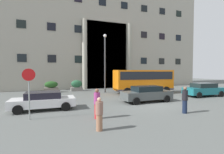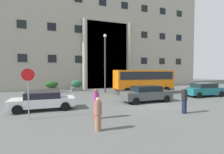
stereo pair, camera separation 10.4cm
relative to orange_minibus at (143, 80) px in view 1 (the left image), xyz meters
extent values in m
cube|color=#545855|center=(-2.75, -5.50, -1.76)|extent=(80.00, 64.00, 0.12)
cube|color=#A19C8D|center=(-2.75, 12.00, 8.42)|extent=(37.36, 9.00, 20.24)
cube|color=black|center=(-1.95, 7.56, 3.53)|extent=(6.61, 0.12, 10.45)
cylinder|color=#A49F8F|center=(-5.63, 7.25, 3.53)|extent=(0.75, 0.75, 10.45)
cylinder|color=#9F9E8E|center=(1.73, 7.25, 3.53)|extent=(0.75, 0.75, 10.45)
cube|color=black|center=(-13.96, 7.46, 2.76)|extent=(1.14, 0.08, 1.07)
cube|color=black|center=(-10.22, 7.46, 2.76)|extent=(1.14, 0.08, 1.07)
cube|color=black|center=(-6.49, 7.46, 2.76)|extent=(1.14, 0.08, 1.07)
cube|color=black|center=(4.72, 7.46, 2.76)|extent=(1.14, 0.08, 1.07)
cube|color=black|center=(8.46, 7.46, 2.76)|extent=(1.14, 0.08, 1.07)
cube|color=black|center=(12.19, 7.46, 2.76)|extent=(1.14, 0.08, 1.07)
cube|color=black|center=(-13.96, 7.46, 7.21)|extent=(1.14, 0.08, 1.07)
cube|color=black|center=(-10.22, 7.46, 7.21)|extent=(1.14, 0.08, 1.07)
cube|color=black|center=(-6.49, 7.46, 7.21)|extent=(1.14, 0.08, 1.07)
cube|color=black|center=(4.72, 7.46, 7.21)|extent=(1.14, 0.08, 1.07)
cube|color=black|center=(8.46, 7.46, 7.21)|extent=(1.14, 0.08, 1.07)
cube|color=black|center=(12.19, 7.46, 7.21)|extent=(1.14, 0.08, 1.07)
cube|color=black|center=(-2.75, 7.46, 11.66)|extent=(1.14, 0.08, 1.07)
cube|color=black|center=(0.99, 7.46, 11.66)|extent=(1.14, 0.08, 1.07)
cube|color=black|center=(4.72, 7.46, 11.66)|extent=(1.14, 0.08, 1.07)
cube|color=black|center=(8.46, 7.46, 11.66)|extent=(1.14, 0.08, 1.07)
cube|color=black|center=(12.19, 7.46, 11.66)|extent=(1.14, 0.08, 1.07)
cube|color=orange|center=(-0.01, 0.00, -0.05)|extent=(7.16, 3.14, 2.40)
cube|color=black|center=(-0.01, 0.00, 0.52)|extent=(6.75, 3.12, 0.91)
cube|color=black|center=(3.37, -0.37, 0.32)|extent=(0.28, 2.00, 1.14)
cube|color=#454046|center=(-0.01, 0.00, -1.13)|extent=(7.16, 3.18, 0.24)
cylinder|color=black|center=(2.54, 0.92, -1.25)|extent=(0.93, 0.38, 0.90)
cylinder|color=black|center=(2.27, -1.45, -1.25)|extent=(0.93, 0.38, 0.90)
cylinder|color=black|center=(-2.29, 1.46, -1.25)|extent=(0.93, 0.38, 0.90)
cylinder|color=black|center=(-2.55, -0.92, -1.25)|extent=(0.93, 0.38, 0.90)
cylinder|color=#959D15|center=(5.34, 1.77, -0.41)|extent=(0.08, 0.08, 2.58)
cube|color=yellow|center=(5.34, 1.74, 0.63)|extent=(0.44, 0.03, 0.60)
cube|color=slate|center=(6.49, 4.83, -1.47)|extent=(1.95, 0.83, 0.46)
ellipsoid|color=#15491C|center=(6.49, 4.83, -0.85)|extent=(1.87, 0.74, 0.79)
cube|color=slate|center=(-7.13, 5.37, -1.46)|extent=(1.56, 0.83, 0.47)
ellipsoid|color=#275C3C|center=(-7.13, 5.37, -0.72)|extent=(1.50, 0.75, 1.02)
cube|color=gray|center=(0.81, 4.90, -1.42)|extent=(1.80, 0.84, 0.56)
ellipsoid|color=#21542D|center=(0.81, 4.90, -0.74)|extent=(1.72, 0.76, 0.80)
cube|color=#6F665B|center=(-10.40, 4.98, -1.40)|extent=(1.69, 0.89, 0.59)
ellipsoid|color=#244F1F|center=(-10.40, 4.98, -0.68)|extent=(1.63, 0.80, 0.84)
cube|color=#444A49|center=(-2.52, -4.73, -1.08)|extent=(4.51, 1.73, 0.69)
cube|color=black|center=(-2.52, -4.73, -0.51)|extent=(2.44, 1.51, 0.45)
cylinder|color=black|center=(-0.99, -3.87, -1.39)|extent=(0.62, 0.20, 0.62)
cylinder|color=black|center=(-0.98, -5.58, -1.39)|extent=(0.62, 0.20, 0.62)
cylinder|color=black|center=(-4.05, -3.89, -1.39)|extent=(0.62, 0.20, 0.62)
cylinder|color=black|center=(-4.04, -5.59, -1.39)|extent=(0.62, 0.20, 0.62)
cube|color=white|center=(-11.06, -4.70, -1.14)|extent=(4.38, 1.87, 0.57)
cube|color=black|center=(-11.06, -4.70, -0.63)|extent=(2.38, 1.61, 0.44)
cylinder|color=black|center=(-9.57, -3.85, -1.39)|extent=(0.62, 0.22, 0.62)
cylinder|color=black|center=(-9.61, -5.61, -1.39)|extent=(0.62, 0.22, 0.62)
cylinder|color=black|center=(-12.52, -3.78, -1.39)|extent=(0.62, 0.22, 0.62)
cylinder|color=black|center=(-12.56, -5.54, -1.39)|extent=(0.62, 0.22, 0.62)
cube|color=#18636C|center=(4.97, -4.26, -1.08)|extent=(4.38, 2.03, 0.69)
cube|color=black|center=(4.97, -4.26, -0.49)|extent=(2.41, 1.69, 0.49)
cylinder|color=black|center=(6.48, -3.50, -1.39)|extent=(0.63, 0.24, 0.62)
cylinder|color=black|center=(6.36, -5.23, -1.39)|extent=(0.63, 0.24, 0.62)
cylinder|color=black|center=(3.58, -3.29, -1.39)|extent=(0.63, 0.24, 0.62)
cylinder|color=black|center=(3.46, -5.03, -1.39)|extent=(0.63, 0.24, 0.62)
cylinder|color=black|center=(0.32, -2.23, -1.40)|extent=(0.60, 0.13, 0.60)
cylinder|color=black|center=(-1.00, -2.30, -1.40)|extent=(0.61, 0.15, 0.60)
cube|color=white|center=(-0.34, -2.26, -1.12)|extent=(0.86, 0.28, 0.32)
cube|color=black|center=(-0.52, -2.27, -0.94)|extent=(0.53, 0.23, 0.12)
cylinder|color=#A5A5A8|center=(0.22, -2.23, -0.82)|extent=(0.06, 0.55, 0.03)
cylinder|color=gray|center=(-11.75, -6.96, -0.55)|extent=(0.07, 0.07, 2.28)
cylinder|color=red|center=(-11.75, -6.98, 0.89)|extent=(0.70, 0.04, 0.70)
cylinder|color=#916349|center=(-8.51, -10.07, -1.31)|extent=(0.30, 0.30, 0.77)
cylinder|color=#875E50|center=(-8.51, -10.07, -0.62)|extent=(0.36, 0.36, 0.60)
sphere|color=tan|center=(-8.51, -10.07, -0.22)|extent=(0.21, 0.21, 0.21)
cylinder|color=#B32228|center=(-8.08, -8.16, -1.26)|extent=(0.30, 0.30, 0.86)
cylinder|color=#953372|center=(-8.08, -8.16, -0.50)|extent=(0.36, 0.36, 0.67)
sphere|color=brown|center=(-8.08, -8.16, -0.05)|extent=(0.23, 0.23, 0.23)
cylinder|color=#131C32|center=(-2.36, -9.05, -1.26)|extent=(0.30, 0.30, 0.86)
cylinder|color=black|center=(-2.36, -9.05, -0.50)|extent=(0.36, 0.36, 0.66)
sphere|color=brown|center=(-2.36, -9.05, -0.05)|extent=(0.23, 0.23, 0.23)
cylinder|color=#38393C|center=(-4.00, 2.55, 1.79)|extent=(0.18, 0.18, 6.97)
sphere|color=white|center=(-4.00, 2.55, 5.46)|extent=(0.40, 0.40, 0.40)
camera|label=1|loc=(-10.70, -17.46, 1.14)|focal=26.68mm
camera|label=2|loc=(-10.60, -17.49, 1.14)|focal=26.68mm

